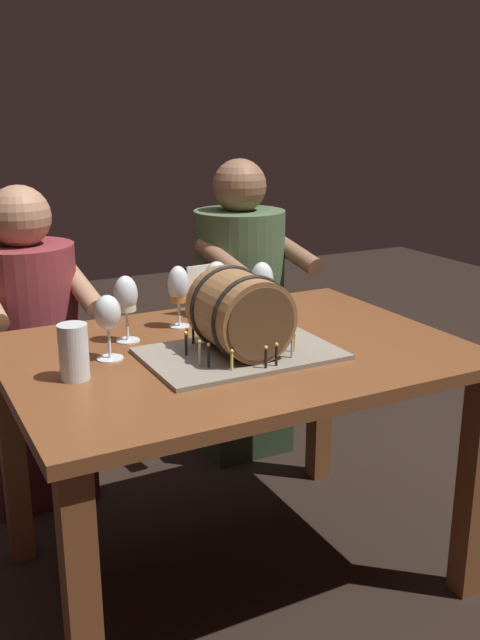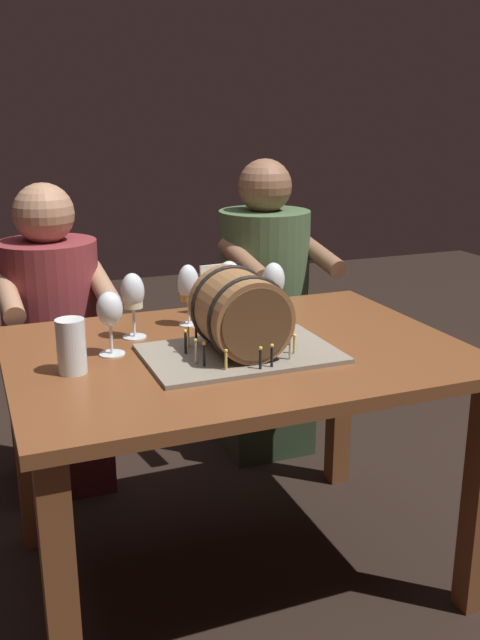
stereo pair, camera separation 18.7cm
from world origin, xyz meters
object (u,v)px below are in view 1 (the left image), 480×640
(wine_glass_empty, at_px, (108,315))
(person_seated_right, at_px, (240,318))
(wine_glass_white, at_px, (126,298))
(wine_glass_red, at_px, (262,282))
(beer_pint, at_px, (74,354))
(menu_card, at_px, (203,290))
(wine_glass_amber, at_px, (178,288))
(dining_table, at_px, (234,385))
(barrel_cake, at_px, (240,319))
(person_seated_left, at_px, (32,358))
(wine_glass_rose, at_px, (217,281))

(wine_glass_empty, xyz_separation_m, person_seated_right, (0.75, 0.69, -0.29))
(person_seated_right, bearing_deg, wine_glass_white, -139.23)
(wine_glass_red, relative_size, wine_glass_empty, 1.05)
(beer_pint, distance_m, menu_card, 0.65)
(wine_glass_amber, relative_size, wine_glass_empty, 1.08)
(wine_glass_empty, relative_size, menu_card, 1.10)
(beer_pint, relative_size, menu_card, 0.87)
(dining_table, xyz_separation_m, wine_glass_red, (0.20, 0.20, 0.23))
(wine_glass_white, relative_size, wine_glass_red, 1.04)
(dining_table, relative_size, menu_card, 7.78)
(barrel_cake, bearing_deg, beer_pint, 175.38)
(wine_glass_empty, distance_m, person_seated_right, 1.06)
(wine_glass_empty, distance_m, person_seated_left, 0.77)
(beer_pint, bearing_deg, person_seated_right, 42.25)
(wine_glass_rose, relative_size, menu_card, 1.13)
(beer_pint, xyz_separation_m, person_seated_right, (0.87, 0.79, -0.23))
(dining_table, xyz_separation_m, beer_pint, (-0.46, -0.03, 0.18))
(barrel_cake, relative_size, wine_glass_amber, 2.69)
(barrel_cake, height_order, wine_glass_empty, barrel_cake)
(barrel_cake, distance_m, wine_glass_empty, 0.35)
(wine_glass_red, relative_size, person_seated_left, 0.16)
(dining_table, xyz_separation_m, wine_glass_empty, (-0.34, 0.07, 0.24))
(wine_glass_empty, bearing_deg, person_seated_right, 42.64)
(barrel_cake, height_order, wine_glass_white, barrel_cake)
(wine_glass_red, distance_m, menu_card, 0.21)
(wine_glass_white, bearing_deg, barrel_cake, -48.52)
(menu_card, bearing_deg, barrel_cake, -106.90)
(barrel_cake, bearing_deg, person_seated_left, 115.69)
(dining_table, height_order, wine_glass_empty, wine_glass_empty)
(dining_table, distance_m, wine_glass_rose, 0.38)
(barrel_cake, distance_m, person_seated_right, 0.97)
(wine_glass_white, distance_m, wine_glass_red, 0.45)
(dining_table, xyz_separation_m, menu_card, (0.07, 0.35, 0.19))
(wine_glass_amber, height_order, wine_glass_white, wine_glass_white)
(wine_glass_red, bearing_deg, wine_glass_empty, -165.72)
(wine_glass_amber, bearing_deg, person_seated_left, 124.95)
(wine_glass_red, xyz_separation_m, person_seated_right, (0.21, 0.55, -0.29))
(wine_glass_white, bearing_deg, wine_glass_empty, -126.71)
(beer_pint, bearing_deg, wine_glass_white, 46.47)
(dining_table, height_order, beer_pint, beer_pint)
(barrel_cake, bearing_deg, wine_glass_white, 131.48)
(barrel_cake, bearing_deg, wine_glass_red, 51.14)
(wine_glass_amber, bearing_deg, wine_glass_empty, -146.45)
(dining_table, relative_size, wine_glass_empty, 7.08)
(dining_table, distance_m, barrel_cake, 0.23)
(wine_glass_amber, bearing_deg, dining_table, -76.73)
(wine_glass_amber, height_order, wine_glass_rose, wine_glass_amber)
(wine_glass_white, xyz_separation_m, wine_glass_rose, (0.33, 0.10, -0.01))
(wine_glass_rose, distance_m, menu_card, 0.07)
(wine_glass_empty, bearing_deg, wine_glass_amber, 33.55)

